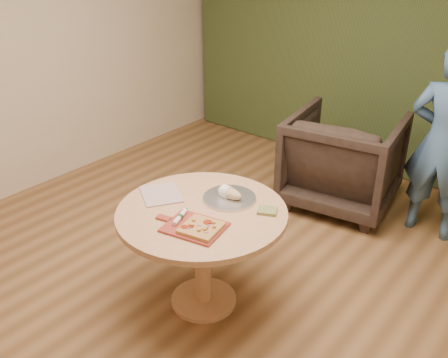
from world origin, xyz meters
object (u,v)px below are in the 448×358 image
object	(u,v)px
pizza_paddle	(193,227)
bread_roll	(228,193)
cutlery_roll	(180,217)
pedestal_table	(202,229)
serving_tray	(229,198)
armchair	(344,156)
flatbread_pizza	(201,228)
person_standing	(444,144)

from	to	relation	value
pizza_paddle	bread_roll	distance (m)	0.43
bread_roll	cutlery_roll	bearing A→B (deg)	-97.21
pedestal_table	cutlery_roll	size ratio (longest dim) A/B	5.71
pedestal_table	serving_tray	size ratio (longest dim) A/B	3.11
pizza_paddle	cutlery_roll	size ratio (longest dim) A/B	2.42
pedestal_table	armchair	size ratio (longest dim) A/B	1.13
flatbread_pizza	pedestal_table	bearing A→B (deg)	130.94
pizza_paddle	cutlery_roll	world-z (taller)	cutlery_roll
pedestal_table	bread_roll	distance (m)	0.30
pizza_paddle	serving_tray	distance (m)	0.42
flatbread_pizza	cutlery_roll	size ratio (longest dim) A/B	1.34
bread_roll	armchair	bearing A→B (deg)	89.10
cutlery_roll	bread_roll	xyz separation A→B (m)	(0.05, 0.41, 0.01)
pedestal_table	cutlery_roll	bearing A→B (deg)	-94.86
cutlery_roll	serving_tray	bearing A→B (deg)	61.45
cutlery_roll	flatbread_pizza	bearing A→B (deg)	-21.96
serving_tray	person_standing	bearing A→B (deg)	63.75
pedestal_table	bread_roll	size ratio (longest dim) A/B	5.73
serving_tray	armchair	xyz separation A→B (m)	(0.02, 1.67, -0.27)
flatbread_pizza	serving_tray	xyz separation A→B (m)	(-0.12, 0.42, -0.02)
pizza_paddle	armchair	world-z (taller)	armchair
pizza_paddle	person_standing	xyz separation A→B (m)	(0.79, 2.13, 0.06)
bread_roll	armchair	size ratio (longest dim) A/B	0.20
bread_roll	person_standing	world-z (taller)	person_standing
pedestal_table	person_standing	distance (m)	2.14
pizza_paddle	person_standing	world-z (taller)	person_standing
pizza_paddle	serving_tray	xyz separation A→B (m)	(-0.05, 0.42, -0.00)
pizza_paddle	flatbread_pizza	world-z (taller)	flatbread_pizza
flatbread_pizza	armchair	distance (m)	2.11
pedestal_table	cutlery_roll	xyz separation A→B (m)	(-0.02, -0.18, 0.17)
pedestal_table	person_standing	bearing A→B (deg)	65.37
pizza_paddle	cutlery_roll	bearing A→B (deg)	165.25
flatbread_pizza	cutlery_roll	distance (m)	0.18
pedestal_table	pizza_paddle	bearing A→B (deg)	-62.47
cutlery_roll	person_standing	world-z (taller)	person_standing
pedestal_table	person_standing	xyz separation A→B (m)	(0.89, 1.94, 0.21)
flatbread_pizza	person_standing	xyz separation A→B (m)	(0.72, 2.13, 0.04)
cutlery_roll	serving_tray	xyz separation A→B (m)	(0.06, 0.41, -0.02)
serving_tray	bread_roll	distance (m)	0.04
serving_tray	flatbread_pizza	bearing A→B (deg)	-74.11
flatbread_pizza	bread_roll	world-z (taller)	bread_roll
pedestal_table	person_standing	world-z (taller)	person_standing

